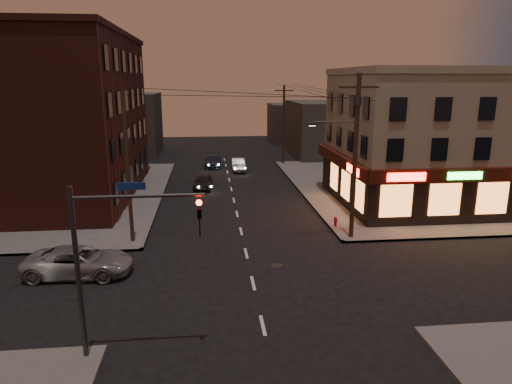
{
  "coord_description": "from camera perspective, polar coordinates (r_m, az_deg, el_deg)",
  "views": [
    {
      "loc": [
        -2.06,
        -20.67,
        9.8
      ],
      "look_at": [
        0.77,
        5.81,
        3.2
      ],
      "focal_mm": 32.0,
      "sensor_mm": 36.0,
      "label": 1
    }
  ],
  "objects": [
    {
      "name": "bg_building_ne_a",
      "position": [
        61.15,
        9.25,
        7.82
      ],
      "size": [
        10.0,
        12.0,
        7.0
      ],
      "primitive_type": "cube",
      "color": "#3F3D3A",
      "rests_on": "ground"
    },
    {
      "name": "bg_building_ne_b",
      "position": [
        74.33,
        4.89,
        8.61
      ],
      "size": [
        8.0,
        8.0,
        6.0
      ],
      "primitive_type": "cube",
      "color": "#3F3D3A",
      "rests_on": "ground"
    },
    {
      "name": "utility_pole_far",
      "position": [
        53.66,
        3.48,
        8.38
      ],
      "size": [
        0.26,
        0.26,
        9.0
      ],
      "primitive_type": "cylinder",
      "color": "#382619",
      "rests_on": "sidewalk_ne"
    },
    {
      "name": "pizza_building",
      "position": [
        38.81,
        21.71,
        6.35
      ],
      "size": [
        15.85,
        12.85,
        10.5
      ],
      "color": "gray",
      "rests_on": "sidewalk_ne"
    },
    {
      "name": "sedan_far",
      "position": [
        52.67,
        -5.42,
        3.86
      ],
      "size": [
        2.0,
        4.63,
        1.33
      ],
      "primitive_type": "imported",
      "rotation": [
        0.0,
        0.0,
        -0.03
      ],
      "color": "#1B2336",
      "rests_on": "ground"
    },
    {
      "name": "utility_pole_west",
      "position": [
        28.06,
        -15.73,
        2.82
      ],
      "size": [
        0.24,
        0.24,
        9.0
      ],
      "primitive_type": "cylinder",
      "color": "#382619",
      "rests_on": "sidewalk_nw"
    },
    {
      "name": "utility_pole_main",
      "position": [
        28.17,
        12.11,
        5.36
      ],
      "size": [
        4.2,
        0.44,
        10.0
      ],
      "color": "#382619",
      "rests_on": "sidewalk_ne"
    },
    {
      "name": "ground",
      "position": [
        22.97,
        -0.37,
        -11.34
      ],
      "size": [
        120.0,
        120.0,
        0.0
      ],
      "primitive_type": "plane",
      "color": "black",
      "rests_on": "ground"
    },
    {
      "name": "sidewalk_ne",
      "position": [
        45.5,
        20.23,
        0.7
      ],
      "size": [
        24.0,
        28.0,
        0.15
      ],
      "primitive_type": "cube",
      "color": "#514F4C",
      "rests_on": "ground"
    },
    {
      "name": "brick_apartment",
      "position": [
        41.7,
        -23.7,
        8.43
      ],
      "size": [
        12.0,
        20.0,
        13.0
      ],
      "primitive_type": "cube",
      "color": "#471C16",
      "rests_on": "sidewalk_nw"
    },
    {
      "name": "sidewalk_nw",
      "position": [
        43.85,
        -27.23,
        -0.47
      ],
      "size": [
        24.0,
        28.0,
        0.15
      ],
      "primitive_type": "cube",
      "color": "#514F4C",
      "rests_on": "ground"
    },
    {
      "name": "sedan_mid",
      "position": [
        50.25,
        -2.22,
        3.44
      ],
      "size": [
        1.49,
        4.11,
        1.35
      ],
      "primitive_type": "imported",
      "rotation": [
        0.0,
        0.0,
        -0.02
      ],
      "color": "slate",
      "rests_on": "ground"
    },
    {
      "name": "suv_cross",
      "position": [
        25.24,
        -21.27,
        -8.11
      ],
      "size": [
        5.49,
        2.82,
        1.48
      ],
      "primitive_type": "imported",
      "rotation": [
        0.0,
        0.0,
        1.5
      ],
      "color": "gray",
      "rests_on": "ground"
    },
    {
      "name": "fire_hydrant",
      "position": [
        31.27,
        9.91,
        -3.57
      ],
      "size": [
        0.3,
        0.3,
        0.67
      ],
      "rotation": [
        0.0,
        0.0,
        -0.31
      ],
      "color": "maroon",
      "rests_on": "sidewalk_ne"
    },
    {
      "name": "traffic_signal",
      "position": [
        16.47,
        -18.13,
        -6.84
      ],
      "size": [
        4.49,
        0.32,
        6.47
      ],
      "color": "#333538",
      "rests_on": "ground"
    },
    {
      "name": "bg_building_nw",
      "position": [
        63.88,
        -16.09,
        8.17
      ],
      "size": [
        9.0,
        10.0,
        8.0
      ],
      "primitive_type": "cube",
      "color": "#3F3D3A",
      "rests_on": "ground"
    },
    {
      "name": "sedan_near",
      "position": [
        42.01,
        -6.65,
        1.25
      ],
      "size": [
        1.93,
        4.01,
        1.32
      ],
      "primitive_type": "imported",
      "rotation": [
        0.0,
        0.0,
        -0.1
      ],
      "color": "black",
      "rests_on": "ground"
    }
  ]
}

